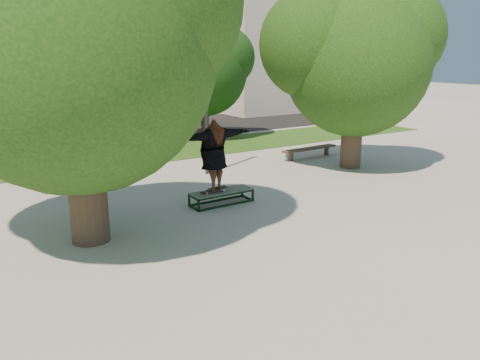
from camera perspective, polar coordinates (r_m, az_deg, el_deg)
ground at (r=12.00m, az=3.44°, el=-4.75°), size 120.00×120.00×0.00m
grass_strip at (r=20.52m, az=-10.15°, el=3.36°), size 30.00×4.00×0.02m
asphalt_strip at (r=26.28m, az=-17.77°, el=5.37°), size 40.00×8.00×0.01m
tree_left at (r=10.47m, az=-20.25°, el=16.18°), size 6.96×5.95×7.12m
tree_right at (r=17.55m, az=13.65°, el=14.70°), size 6.24×5.33×6.51m
bg_tree_mid at (r=21.90m, az=-18.54°, el=14.11°), size 5.76×4.92×6.24m
bg_tree_right at (r=23.48m, az=-4.66°, el=13.52°), size 5.04×4.31×5.43m
lamppost at (r=16.09m, az=-4.23°, el=11.72°), size 0.25×0.15×6.11m
side_building at (r=39.72m, az=5.77°, el=14.76°), size 15.00×10.00×8.00m
grind_box at (r=13.14m, az=-2.27°, el=-2.11°), size 1.80×0.60×0.38m
skater_rig at (r=12.71m, az=-3.24°, el=3.08°), size 2.46×0.89×2.03m
bench at (r=19.30m, az=8.45°, el=3.73°), size 2.73×0.50×0.42m
car_dark at (r=22.96m, az=-26.06°, el=5.29°), size 2.03×4.95×1.60m
car_grey at (r=25.19m, az=-11.21°, el=6.97°), size 2.33×4.94×1.36m
car_silver_b at (r=26.79m, az=-17.13°, el=7.01°), size 2.62×4.82×1.33m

